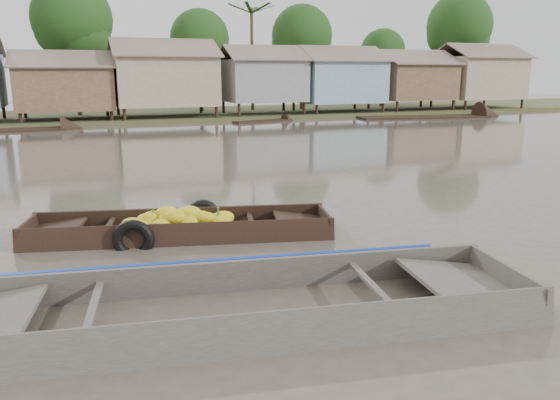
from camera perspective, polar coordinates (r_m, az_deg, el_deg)
name	(u,v)px	position (r m, az deg, el deg)	size (l,w,h in m)	color
ground	(292,264)	(9.71, 1.26, -6.69)	(120.00, 120.00, 0.00)	#4F483C
riverbank	(166,74)	(40.84, -11.79, 12.78)	(120.00, 12.47, 10.22)	#384723
banana_boat	(177,227)	(11.43, -10.75, -2.81)	(6.32, 2.81, 0.85)	black
viewer_boat	(242,314)	(7.67, -4.00, -11.80)	(8.41, 3.37, 0.66)	#413C37
distant_boats	(277,125)	(34.56, -0.34, 7.80)	(47.76, 14.78, 0.35)	black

